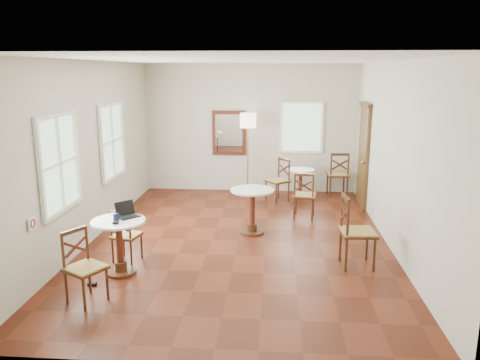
% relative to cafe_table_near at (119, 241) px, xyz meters
% --- Properties ---
extents(ground, '(7.00, 7.00, 0.00)m').
position_rel_cafe_table_near_xyz_m(ground, '(1.58, 1.44, -0.49)').
color(ground, '#511D0D').
rests_on(ground, ground).
extents(room_shell, '(5.02, 7.02, 3.01)m').
position_rel_cafe_table_near_xyz_m(room_shell, '(1.52, 1.71, 1.40)').
color(room_shell, beige).
rests_on(room_shell, ground).
extents(cafe_table_near, '(0.75, 0.75, 0.80)m').
position_rel_cafe_table_near_xyz_m(cafe_table_near, '(0.00, 0.00, 0.00)').
color(cafe_table_near, '#432210').
rests_on(cafe_table_near, ground).
extents(cafe_table_mid, '(0.77, 0.77, 0.81)m').
position_rel_cafe_table_near_xyz_m(cafe_table_mid, '(1.79, 1.85, 0.01)').
color(cafe_table_mid, '#432210').
rests_on(cafe_table_mid, ground).
extents(cafe_table_back, '(0.62, 0.62, 0.66)m').
position_rel_cafe_table_near_xyz_m(cafe_table_back, '(2.76, 4.36, -0.09)').
color(cafe_table_back, '#432210').
rests_on(cafe_table_back, ground).
extents(chair_near_a, '(0.46, 0.46, 0.83)m').
position_rel_cafe_table_near_xyz_m(chair_near_a, '(-0.06, 0.45, -0.08)').
color(chair_near_a, '#432210').
rests_on(chair_near_a, ground).
extents(chair_near_b, '(0.59, 0.59, 0.93)m').
position_rel_cafe_table_near_xyz_m(chair_near_b, '(-0.17, -0.85, -0.03)').
color(chair_near_b, '#432210').
rests_on(chair_near_b, ground).
extents(chair_mid_a, '(0.48, 0.48, 0.93)m').
position_rel_cafe_table_near_xyz_m(chair_mid_a, '(2.76, 2.84, -0.03)').
color(chair_mid_a, '#432210').
rests_on(chair_mid_a, ground).
extents(chair_mid_b, '(0.53, 0.53, 1.08)m').
position_rel_cafe_table_near_xyz_m(chair_mid_b, '(3.38, 0.53, 0.04)').
color(chair_mid_b, '#432210').
rests_on(chair_mid_b, ground).
extents(chair_back_a, '(0.50, 0.50, 1.03)m').
position_rel_cafe_table_near_xyz_m(chair_back_a, '(3.63, 4.59, 0.02)').
color(chair_back_a, '#432210').
rests_on(chair_back_a, ground).
extents(chair_back_b, '(0.61, 0.61, 0.94)m').
position_rel_cafe_table_near_xyz_m(chair_back_b, '(2.26, 4.05, -0.02)').
color(chair_back_b, '#432210').
rests_on(chair_back_b, ground).
extents(floor_lamp, '(0.37, 0.37, 1.90)m').
position_rel_cafe_table_near_xyz_m(floor_lamp, '(1.55, 4.59, 1.11)').
color(floor_lamp, '#BF8C3F').
rests_on(floor_lamp, ground).
extents(laptop, '(0.38, 0.38, 0.21)m').
position_rel_cafe_table_near_xyz_m(laptop, '(0.07, 0.19, 0.36)').
color(laptop, black).
rests_on(laptop, cafe_table_near).
extents(mouse, '(0.12, 0.08, 0.04)m').
position_rel_cafe_table_near_xyz_m(mouse, '(0.02, -0.17, 0.32)').
color(mouse, black).
rests_on(mouse, cafe_table_near).
extents(navy_mug, '(0.13, 0.08, 0.10)m').
position_rel_cafe_table_near_xyz_m(navy_mug, '(-0.02, -0.01, 0.35)').
color(navy_mug, black).
rests_on(navy_mug, cafe_table_near).
extents(water_glass, '(0.06, 0.06, 0.11)m').
position_rel_cafe_table_near_xyz_m(water_glass, '(-0.08, -0.00, 0.36)').
color(water_glass, white).
rests_on(water_glass, cafe_table_near).
extents(power_adapter, '(0.11, 0.07, 0.04)m').
position_rel_cafe_table_near_xyz_m(power_adapter, '(-0.26, -0.42, -0.47)').
color(power_adapter, black).
rests_on(power_adapter, ground).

